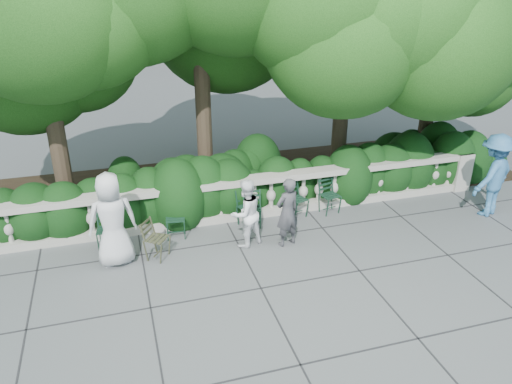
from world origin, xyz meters
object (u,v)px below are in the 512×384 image
object	(u,v)px
chair_c	(177,240)
chair_f	(300,219)
chair_e	(332,215)
chair_weathered	(165,259)
person_casual_man	(246,213)
person_older_blue	(493,175)
person_woman_grey	(287,212)
chair_a	(109,252)
chair_d	(252,227)
person_businessman	(112,220)
chair_b	(252,229)

from	to	relation	value
chair_c	chair_f	size ratio (longest dim) A/B	1.00
chair_e	chair_weathered	bearing A→B (deg)	-179.99
chair_e	chair_weathered	xyz separation A→B (m)	(-4.05, -0.81, 0.00)
person_casual_man	person_older_blue	distance (m)	5.85
person_older_blue	chair_c	bearing A→B (deg)	-27.92
chair_c	chair_e	world-z (taller)	same
chair_f	person_casual_man	xyz separation A→B (m)	(-1.52, -0.74, 0.74)
chair_e	person_woman_grey	xyz separation A→B (m)	(-1.50, -0.95, 0.76)
chair_a	chair_f	world-z (taller)	same
chair_weathered	chair_d	bearing A→B (deg)	-34.18
person_businessman	chair_b	bearing A→B (deg)	-175.66
person_businessman	person_casual_man	bearing A→B (deg)	172.58
chair_c	person_casual_man	distance (m)	1.68
chair_e	person_casual_man	size ratio (longest dim) A/B	0.57
chair_b	chair_c	world-z (taller)	same
chair_a	person_casual_man	bearing A→B (deg)	-3.25
chair_a	person_businessman	size ratio (longest dim) A/B	0.44
chair_a	chair_b	size ratio (longest dim) A/B	1.00
chair_a	chair_b	distance (m)	3.12
chair_d	chair_weathered	size ratio (longest dim) A/B	1.00
chair_weathered	person_casual_man	bearing A→B (deg)	-51.97
chair_a	chair_f	distance (m)	4.33
chair_d	chair_c	bearing A→B (deg)	160.89
person_older_blue	person_casual_man	bearing A→B (deg)	-23.71
chair_d	person_casual_man	xyz separation A→B (m)	(-0.34, -0.69, 0.74)
chair_c	chair_f	distance (m)	2.91
chair_e	chair_f	world-z (taller)	same
person_casual_man	chair_a	bearing A→B (deg)	-31.28
chair_f	chair_c	bearing A→B (deg)	162.36
chair_a	chair_e	size ratio (longest dim) A/B	1.00
chair_a	chair_b	bearing A→B (deg)	8.80
chair_e	person_older_blue	size ratio (longest dim) A/B	0.43
person_older_blue	chair_weathered	bearing A→B (deg)	-22.48
chair_a	chair_weathered	size ratio (longest dim) A/B	1.00
person_casual_man	person_businessman	bearing A→B (deg)	-22.48
person_businessman	person_woman_grey	xyz separation A→B (m)	(3.46, -0.29, -0.20)
chair_b	person_older_blue	bearing A→B (deg)	5.71
chair_d	person_businessman	distance (m)	3.19
chair_e	person_woman_grey	distance (m)	1.93
chair_weathered	chair_b	bearing A→B (deg)	-36.12
person_casual_man	person_older_blue	xyz separation A→B (m)	(5.84, -0.25, 0.25)
chair_d	chair_e	bearing A→B (deg)	-21.72
chair_b	person_older_blue	xyz separation A→B (m)	(5.52, -0.85, 0.98)
chair_b	person_older_blue	distance (m)	5.67
person_businessman	person_woman_grey	bearing A→B (deg)	169.03
chair_e	person_businessman	distance (m)	5.10
chair_c	person_older_blue	world-z (taller)	person_older_blue
chair_a	chair_d	xyz separation A→B (m)	(3.14, 0.19, 0.00)
chair_c	chair_f	world-z (taller)	same
chair_weathered	person_businessman	size ratio (longest dim) A/B	0.44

